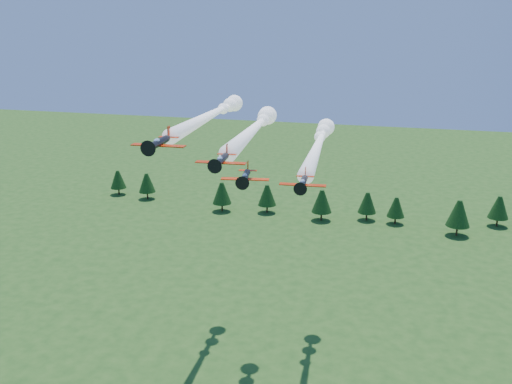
% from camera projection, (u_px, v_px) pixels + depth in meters
% --- Properties ---
extents(plane_lead, '(8.82, 46.09, 3.70)m').
position_uv_depth(plane_lead, '(256.00, 127.00, 101.37)').
color(plane_lead, black).
rests_on(plane_lead, ground).
extents(plane_left, '(8.60, 52.10, 3.70)m').
position_uv_depth(plane_left, '(212.00, 114.00, 113.09)').
color(plane_left, black).
rests_on(plane_left, ground).
extents(plane_right, '(8.94, 50.68, 3.70)m').
position_uv_depth(plane_right, '(319.00, 143.00, 109.67)').
color(plane_right, black).
rests_on(plane_right, ground).
extents(plane_slot, '(8.25, 9.01, 2.88)m').
position_uv_depth(plane_slot, '(245.00, 177.00, 96.15)').
color(plane_slot, black).
rests_on(plane_slot, ground).
extents(treeline, '(170.84, 19.74, 11.70)m').
position_uv_depth(treeline, '(345.00, 202.00, 195.03)').
color(treeline, '#382314').
rests_on(treeline, ground).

